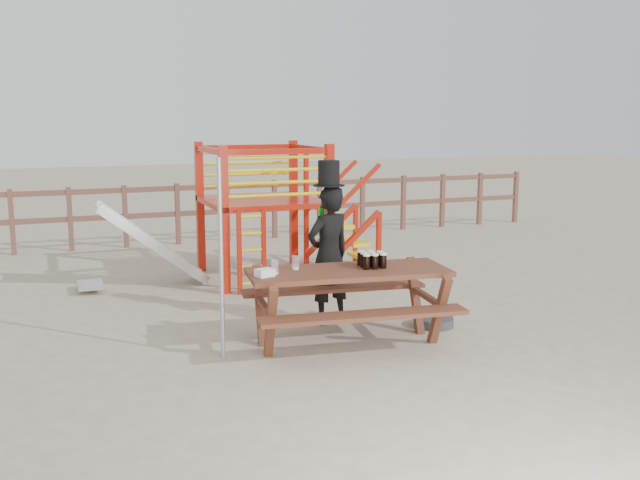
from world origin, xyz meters
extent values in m
plane|color=#B5A88D|center=(0.00, 0.00, 0.00)|extent=(60.00, 60.00, 0.00)
cube|color=brown|center=(0.00, 7.00, 1.10)|extent=(15.00, 0.06, 0.10)
cube|color=brown|center=(0.00, 7.00, 0.60)|extent=(15.00, 0.06, 0.10)
cube|color=brown|center=(-3.50, 7.00, 0.60)|extent=(0.09, 0.09, 1.20)
cube|color=brown|center=(-2.50, 7.00, 0.60)|extent=(0.09, 0.09, 1.20)
cube|color=brown|center=(-1.50, 7.00, 0.60)|extent=(0.09, 0.09, 1.20)
cube|color=brown|center=(-0.50, 7.00, 0.60)|extent=(0.09, 0.09, 1.20)
cube|color=brown|center=(0.50, 7.00, 0.60)|extent=(0.09, 0.09, 1.20)
cube|color=brown|center=(1.50, 7.00, 0.60)|extent=(0.09, 0.09, 1.20)
cube|color=brown|center=(2.50, 7.00, 0.60)|extent=(0.09, 0.09, 1.20)
cube|color=brown|center=(3.50, 7.00, 0.60)|extent=(0.09, 0.09, 1.20)
cube|color=brown|center=(4.50, 7.00, 0.60)|extent=(0.09, 0.09, 1.20)
cube|color=brown|center=(5.50, 7.00, 0.60)|extent=(0.09, 0.09, 1.20)
cube|color=brown|center=(6.50, 7.00, 0.60)|extent=(0.09, 0.09, 1.20)
cube|color=brown|center=(7.50, 7.00, 0.60)|extent=(0.09, 0.09, 1.20)
cube|color=#B21B0B|center=(-0.60, 2.80, 1.05)|extent=(0.12, 0.12, 2.10)
cube|color=#B21B0B|center=(1.00, 2.80, 1.05)|extent=(0.12, 0.12, 2.10)
cube|color=#B21B0B|center=(-0.60, 4.40, 1.05)|extent=(0.12, 0.12, 2.10)
cube|color=#B21B0B|center=(1.00, 4.40, 1.05)|extent=(0.12, 0.12, 2.10)
cube|color=#B21B0B|center=(0.20, 3.60, 1.20)|extent=(1.72, 1.72, 0.08)
cube|color=#B21B0B|center=(0.20, 2.80, 2.00)|extent=(1.60, 0.08, 0.08)
cube|color=#B21B0B|center=(0.20, 4.40, 2.00)|extent=(1.60, 0.08, 0.08)
cube|color=#B21B0B|center=(-0.60, 3.60, 2.00)|extent=(0.08, 1.60, 0.08)
cube|color=#B21B0B|center=(1.00, 3.60, 2.00)|extent=(0.08, 1.60, 0.08)
cylinder|color=yellow|center=(0.20, 2.80, 1.38)|extent=(1.50, 0.05, 0.05)
cylinder|color=yellow|center=(0.20, 4.40, 1.38)|extent=(1.50, 0.05, 0.05)
cylinder|color=yellow|center=(0.20, 2.80, 1.56)|extent=(1.50, 0.05, 0.05)
cylinder|color=yellow|center=(0.20, 4.40, 1.56)|extent=(1.50, 0.05, 0.05)
cylinder|color=yellow|center=(0.20, 2.80, 1.74)|extent=(1.50, 0.05, 0.05)
cylinder|color=yellow|center=(0.20, 4.40, 1.74)|extent=(1.50, 0.05, 0.05)
cylinder|color=yellow|center=(0.20, 2.80, 1.92)|extent=(1.50, 0.05, 0.05)
cylinder|color=yellow|center=(0.20, 4.40, 1.92)|extent=(1.50, 0.05, 0.05)
cube|color=#B21B0B|center=(-0.43, 2.65, 0.60)|extent=(0.06, 0.06, 1.20)
cube|color=#B21B0B|center=(-0.07, 2.65, 0.60)|extent=(0.06, 0.06, 1.20)
cylinder|color=yellow|center=(-0.25, 2.65, 0.15)|extent=(0.36, 0.04, 0.04)
cylinder|color=yellow|center=(-0.25, 2.65, 0.39)|extent=(0.36, 0.04, 0.04)
cylinder|color=yellow|center=(-0.25, 2.65, 0.63)|extent=(0.36, 0.04, 0.04)
cylinder|color=yellow|center=(-0.25, 2.65, 0.87)|extent=(0.36, 0.04, 0.04)
cylinder|color=yellow|center=(-0.25, 2.65, 1.11)|extent=(0.36, 0.04, 0.04)
cube|color=yellow|center=(1.15, 3.60, 1.08)|extent=(0.30, 0.90, 0.06)
cube|color=yellow|center=(1.43, 3.60, 0.78)|extent=(0.30, 0.90, 0.06)
cube|color=yellow|center=(1.71, 3.60, 0.48)|extent=(0.30, 0.90, 0.06)
cube|color=yellow|center=(1.99, 3.60, 0.18)|extent=(0.30, 0.90, 0.06)
cube|color=#B21B0B|center=(1.55, 3.15, 0.60)|extent=(0.95, 0.08, 0.86)
cube|color=#B21B0B|center=(1.55, 4.05, 0.60)|extent=(0.95, 0.08, 0.86)
cube|color=silver|center=(-1.50, 3.60, 0.62)|extent=(1.53, 0.55, 1.21)
cube|color=silver|center=(-1.50, 3.33, 0.66)|extent=(1.58, 0.04, 1.28)
cube|color=silver|center=(-1.50, 3.87, 0.66)|extent=(1.58, 0.04, 1.28)
cube|color=silver|center=(-2.40, 3.60, 0.10)|extent=(0.35, 0.55, 0.05)
cube|color=brown|center=(0.10, 0.05, 0.82)|extent=(2.28, 1.11, 0.05)
cube|color=brown|center=(0.02, -0.55, 0.49)|extent=(2.21, 0.59, 0.04)
cube|color=brown|center=(0.18, 0.65, 0.49)|extent=(2.21, 0.59, 0.04)
cube|color=brown|center=(-0.82, 0.18, 0.39)|extent=(0.26, 1.31, 0.79)
cube|color=brown|center=(1.02, -0.07, 0.39)|extent=(0.26, 1.31, 0.79)
imported|color=black|center=(0.21, 0.90, 0.84)|extent=(0.71, 0.57, 1.69)
cube|color=#0D9310|center=(0.17, 1.03, 1.05)|extent=(0.07, 0.04, 0.39)
cylinder|color=black|center=(0.21, 0.90, 1.69)|extent=(0.38, 0.38, 0.01)
cylinder|color=black|center=(0.21, 0.90, 1.84)|extent=(0.26, 0.26, 0.29)
cube|color=white|center=(0.18, 1.02, 1.95)|extent=(0.13, 0.04, 0.03)
cylinder|color=#B2B2B7|center=(-1.30, 0.10, 1.05)|extent=(0.05, 0.05, 2.10)
cylinder|color=#35353A|center=(1.35, 0.29, 0.05)|extent=(0.46, 0.46, 0.11)
cylinder|color=#35353A|center=(1.35, 0.29, 0.15)|extent=(0.05, 0.05, 0.09)
cube|color=white|center=(-0.85, 0.06, 0.89)|extent=(0.21, 0.18, 0.08)
cylinder|color=black|center=(0.29, -0.01, 0.92)|extent=(0.08, 0.08, 0.15)
cylinder|color=#FCECCE|center=(0.29, -0.01, 1.01)|extent=(0.08, 0.08, 0.02)
cylinder|color=black|center=(0.38, -0.03, 0.92)|extent=(0.08, 0.08, 0.15)
cylinder|color=#FCECCE|center=(0.38, -0.03, 1.01)|extent=(0.08, 0.08, 0.02)
cylinder|color=black|center=(0.48, -0.03, 0.92)|extent=(0.08, 0.08, 0.15)
cylinder|color=#FCECCE|center=(0.48, -0.03, 1.01)|extent=(0.08, 0.08, 0.02)
cylinder|color=black|center=(0.31, 0.10, 0.92)|extent=(0.08, 0.08, 0.15)
cylinder|color=#FCECCE|center=(0.31, 0.10, 1.01)|extent=(0.08, 0.08, 0.02)
cylinder|color=black|center=(0.40, 0.09, 0.92)|extent=(0.08, 0.08, 0.15)
cylinder|color=#FCECCE|center=(0.40, 0.09, 1.01)|extent=(0.08, 0.08, 0.02)
cylinder|color=black|center=(0.50, 0.08, 0.92)|extent=(0.08, 0.08, 0.15)
cylinder|color=#FCECCE|center=(0.50, 0.08, 1.01)|extent=(0.08, 0.08, 0.02)
cylinder|color=black|center=(0.32, 0.20, 0.92)|extent=(0.08, 0.08, 0.15)
cylinder|color=#FCECCE|center=(0.32, 0.20, 1.01)|extent=(0.08, 0.08, 0.02)
cylinder|color=black|center=(0.42, 0.18, 0.92)|extent=(0.08, 0.08, 0.15)
cylinder|color=#FCECCE|center=(0.42, 0.18, 1.01)|extent=(0.08, 0.08, 0.02)
cylinder|color=silver|center=(-0.43, 0.28, 0.92)|extent=(0.08, 0.08, 0.15)
cylinder|color=#FCECCE|center=(-0.43, 0.28, 0.86)|extent=(0.07, 0.07, 0.02)
cylinder|color=silver|center=(-0.72, 0.12, 0.92)|extent=(0.08, 0.08, 0.15)
cylinder|color=#FCECCE|center=(-0.72, 0.12, 0.86)|extent=(0.07, 0.07, 0.02)
camera|label=1|loc=(-2.99, -6.92, 2.52)|focal=40.00mm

